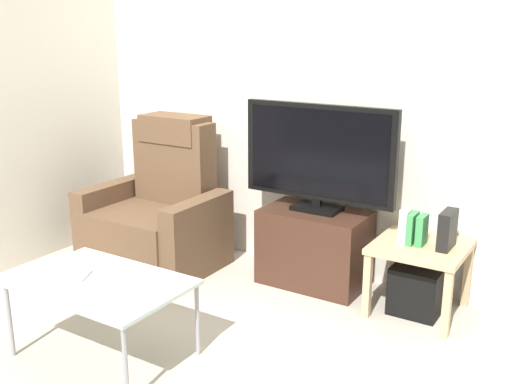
{
  "coord_description": "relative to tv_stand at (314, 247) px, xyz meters",
  "views": [
    {
      "loc": [
        1.83,
        -2.59,
        1.71
      ],
      "look_at": [
        -0.11,
        0.5,
        0.7
      ],
      "focal_mm": 41.8,
      "sensor_mm": 36.0,
      "label": 1
    }
  ],
  "objects": [
    {
      "name": "wall_back",
      "position": [
        -0.14,
        0.28,
        1.04
      ],
      "size": [
        6.4,
        0.06,
        2.6
      ],
      "primitive_type": "cube",
      "color": "beige",
      "rests_on": "ground"
    },
    {
      "name": "television",
      "position": [
        -0.0,
        0.02,
        0.64
      ],
      "size": [
        1.07,
        0.2,
        0.72
      ],
      "color": "black",
      "rests_on": "tv_stand"
    },
    {
      "name": "ground_plane",
      "position": [
        -0.14,
        -0.85,
        -0.26
      ],
      "size": [
        6.4,
        6.4,
        0.0
      ],
      "primitive_type": "plane",
      "color": "#B2A899"
    },
    {
      "name": "coffee_table",
      "position": [
        -0.53,
        -1.44,
        0.14
      ],
      "size": [
        0.9,
        0.6,
        0.43
      ],
      "color": "#B2C6C1",
      "rests_on": "ground"
    },
    {
      "name": "subwoofer_box",
      "position": [
        0.74,
        -0.04,
        -0.11
      ],
      "size": [
        0.3,
        0.3,
        0.3
      ],
      "primitive_type": "cube",
      "color": "black",
      "rests_on": "ground"
    },
    {
      "name": "recliner_armchair",
      "position": [
        -1.17,
        -0.25,
        0.11
      ],
      "size": [
        0.98,
        0.78,
        1.08
      ],
      "rotation": [
        0.0,
        0.0,
        -0.14
      ],
      "color": "brown",
      "rests_on": "ground"
    },
    {
      "name": "tv_stand",
      "position": [
        0.0,
        0.0,
        0.0
      ],
      "size": [
        0.71,
        0.43,
        0.52
      ],
      "color": "#3D2319",
      "rests_on": "ground"
    },
    {
      "name": "book_rightmost",
      "position": [
        0.74,
        -0.06,
        0.28
      ],
      "size": [
        0.04,
        0.12,
        0.19
      ],
      "primitive_type": "cube",
      "color": "#388C4C",
      "rests_on": "side_table"
    },
    {
      "name": "wall_side",
      "position": [
        -2.02,
        -0.85,
        1.04
      ],
      "size": [
        0.06,
        4.48,
        2.6
      ],
      "primitive_type": "cube",
      "color": "beige",
      "rests_on": "ground"
    },
    {
      "name": "game_console",
      "position": [
        0.88,
        -0.03,
        0.3
      ],
      "size": [
        0.07,
        0.2,
        0.23
      ],
      "primitive_type": "cube",
      "color": "black",
      "rests_on": "side_table"
    },
    {
      "name": "side_table",
      "position": [
        0.74,
        -0.04,
        0.11
      ],
      "size": [
        0.54,
        0.54,
        0.45
      ],
      "color": "tan",
      "rests_on": "ground"
    },
    {
      "name": "cell_phone",
      "position": [
        -0.65,
        -1.46,
        0.18
      ],
      "size": [
        0.13,
        0.17,
        0.01
      ],
      "primitive_type": "cube",
      "rotation": [
        0.0,
        0.0,
        0.45
      ],
      "color": "#B7B7BC",
      "rests_on": "coffee_table"
    },
    {
      "name": "book_middle",
      "position": [
        0.68,
        -0.06,
        0.28
      ],
      "size": [
        0.04,
        0.14,
        0.19
      ],
      "primitive_type": "cube",
      "color": "#388C4C",
      "rests_on": "side_table"
    },
    {
      "name": "book_leftmost",
      "position": [
        0.64,
        -0.06,
        0.29
      ],
      "size": [
        0.05,
        0.11,
        0.21
      ],
      "primitive_type": "cube",
      "color": "white",
      "rests_on": "side_table"
    }
  ]
}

